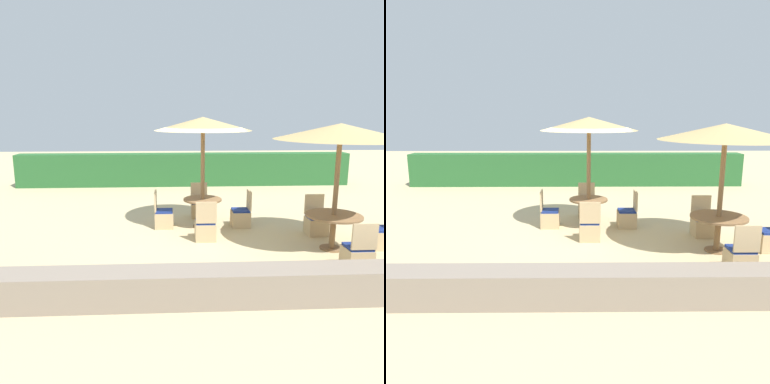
% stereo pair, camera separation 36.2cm
% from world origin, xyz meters
% --- Properties ---
extents(ground_plane, '(40.00, 40.00, 0.00)m').
position_xyz_m(ground_plane, '(0.00, 0.00, 0.00)').
color(ground_plane, '#C6B284').
extents(hedge_row, '(13.00, 0.70, 1.27)m').
position_xyz_m(hedge_row, '(0.00, 6.19, 0.64)').
color(hedge_row, '#28602D').
rests_on(hedge_row, ground_plane).
extents(stone_border, '(10.00, 0.56, 0.54)m').
position_xyz_m(stone_border, '(0.00, -3.31, 0.27)').
color(stone_border, gray).
rests_on(stone_border, ground_plane).
extents(parasol_center, '(2.36, 2.36, 2.74)m').
position_xyz_m(parasol_center, '(0.26, 0.58, 2.56)').
color(parasol_center, olive).
rests_on(parasol_center, ground_plane).
extents(round_table_center, '(0.96, 0.96, 0.73)m').
position_xyz_m(round_table_center, '(0.26, 0.58, 0.55)').
color(round_table_center, olive).
rests_on(round_table_center, ground_plane).
extents(patio_chair_center_east, '(0.46, 0.46, 0.93)m').
position_xyz_m(patio_chair_center_east, '(1.25, 0.57, 0.26)').
color(patio_chair_center_east, tan).
rests_on(patio_chair_center_east, ground_plane).
extents(patio_chair_center_west, '(0.46, 0.46, 0.93)m').
position_xyz_m(patio_chair_center_west, '(-0.72, 0.58, 0.26)').
color(patio_chair_center_west, tan).
rests_on(patio_chair_center_west, ground_plane).
extents(patio_chair_center_north, '(0.46, 0.46, 0.93)m').
position_xyz_m(patio_chair_center_north, '(0.25, 1.52, 0.26)').
color(patio_chair_center_north, tan).
rests_on(patio_chair_center_north, ground_plane).
extents(patio_chair_center_south, '(0.46, 0.46, 0.93)m').
position_xyz_m(patio_chair_center_south, '(0.25, -0.43, 0.26)').
color(patio_chair_center_south, tan).
rests_on(patio_chair_center_south, ground_plane).
extents(parasol_front_right, '(2.66, 2.66, 2.63)m').
position_xyz_m(parasol_front_right, '(2.88, -1.15, 2.46)').
color(parasol_front_right, olive).
rests_on(parasol_front_right, ground_plane).
extents(round_table_front_right, '(1.15, 1.15, 0.75)m').
position_xyz_m(round_table_front_right, '(2.88, -1.15, 0.61)').
color(round_table_front_right, olive).
rests_on(round_table_front_right, ground_plane).
extents(patio_chair_front_right_north, '(0.46, 0.46, 0.93)m').
position_xyz_m(patio_chair_front_right_north, '(2.91, -0.15, 0.26)').
color(patio_chair_front_right_north, tan).
rests_on(patio_chair_front_right_north, ground_plane).
extents(patio_chair_front_right_east, '(0.46, 0.46, 0.93)m').
position_xyz_m(patio_chair_front_right_east, '(3.98, -1.13, 0.26)').
color(patio_chair_front_right_east, tan).
rests_on(patio_chair_front_right_east, ground_plane).
extents(patio_chair_front_right_south, '(0.46, 0.46, 0.93)m').
position_xyz_m(patio_chair_front_right_south, '(2.91, -2.19, 0.26)').
color(patio_chair_front_right_south, tan).
rests_on(patio_chair_front_right_south, ground_plane).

